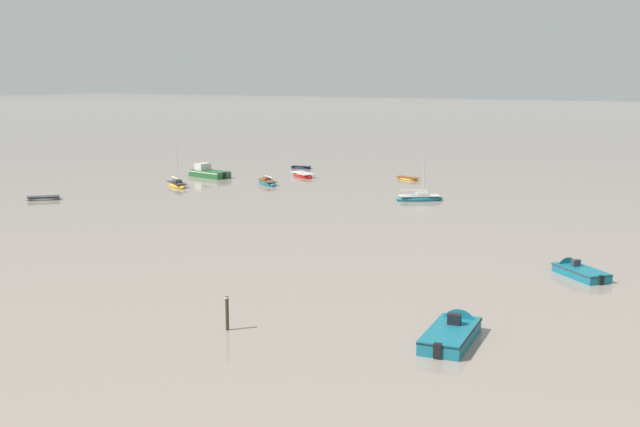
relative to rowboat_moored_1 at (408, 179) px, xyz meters
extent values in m
ellipsoid|color=gold|center=(0.00, 0.00, -0.03)|extent=(3.65, 2.23, 0.55)
cube|color=brown|center=(0.00, 0.00, 0.21)|extent=(3.38, 2.12, 0.07)
cube|color=brown|center=(0.00, 0.00, 0.12)|extent=(0.55, 1.08, 0.05)
ellipsoid|color=#197084|center=(-13.00, -12.47, 0.01)|extent=(4.55, 3.82, 0.79)
cube|color=brown|center=(-13.00, -12.47, 0.33)|extent=(3.91, 3.31, 0.08)
cube|color=brown|center=(-13.19, -12.34, 0.55)|extent=(1.35, 1.28, 0.28)
cylinder|color=#B7BABF|center=(-13.34, -12.23, 2.57)|extent=(0.08, 0.08, 4.34)
cylinder|color=beige|center=(-12.54, -12.81, 0.84)|extent=(2.14, 1.60, 0.16)
ellipsoid|color=gold|center=(-21.17, -19.52, 0.01)|extent=(4.73, 3.64, 0.80)
cube|color=#33383F|center=(-21.17, -19.52, 0.33)|extent=(4.06, 3.16, 0.08)
cube|color=#33383F|center=(-20.97, -19.64, 0.56)|extent=(1.37, 1.26, 0.29)
cylinder|color=#B7BABF|center=(-20.81, -19.74, 2.62)|extent=(0.08, 0.08, 4.42)
cylinder|color=beige|center=(-21.66, -19.22, 0.86)|extent=(2.28, 1.46, 0.16)
ellipsoid|color=red|center=(-13.15, -4.06, 0.02)|extent=(4.85, 3.98, 0.75)
cube|color=silver|center=(-13.15, -4.06, 0.34)|extent=(4.51, 3.74, 0.10)
cube|color=silver|center=(-13.15, -4.06, 0.23)|extent=(1.06, 1.38, 0.07)
ellipsoid|color=#197084|center=(7.88, -14.67, 0.03)|extent=(4.98, 4.22, 0.87)
cube|color=silver|center=(7.88, -14.67, 0.37)|extent=(4.28, 3.65, 0.09)
cube|color=silver|center=(8.09, -14.52, 0.61)|extent=(1.49, 1.41, 0.31)
cylinder|color=#B7BABF|center=(8.25, -14.40, 2.84)|extent=(0.09, 0.09, 4.77)
cylinder|color=beige|center=(7.37, -15.04, 0.94)|extent=(2.34, 1.77, 0.17)
ellipsoid|color=gray|center=(-26.72, -34.52, -0.02)|extent=(3.36, 3.41, 0.56)
cube|color=#33383F|center=(-26.72, -34.52, 0.22)|extent=(3.15, 3.19, 0.08)
cube|color=#33383F|center=(-26.72, -34.52, 0.13)|extent=(0.95, 0.93, 0.06)
cube|color=#197084|center=(27.15, -55.55, 0.09)|extent=(2.66, 5.15, 0.97)
cone|color=#197084|center=(26.82, -53.00, 0.09)|extent=(2.12, 1.77, 1.94)
cube|color=black|center=(27.14, -55.50, 0.46)|extent=(2.71, 5.26, 0.11)
cube|color=black|center=(27.06, -54.80, 0.85)|extent=(0.70, 0.51, 0.54)
cube|color=black|center=(27.46, -57.94, 0.24)|extent=(0.42, 0.35, 0.69)
cube|color=#197084|center=(29.85, -39.06, 0.05)|extent=(4.17, 3.94, 0.80)
cone|color=#197084|center=(28.25, -37.66, 0.05)|extent=(2.01, 2.04, 1.60)
cube|color=#33383F|center=(29.82, -39.02, 0.35)|extent=(4.26, 4.03, 0.09)
cube|color=#33383F|center=(29.38, -38.65, 0.67)|extent=(0.62, 0.64, 0.44)
cube|color=black|center=(31.35, -40.36, 0.17)|extent=(0.40, 0.40, 0.57)
ellipsoid|color=navy|center=(-18.17, 3.67, -0.04)|extent=(3.25, 1.57, 0.49)
cube|color=black|center=(-18.17, 3.67, 0.17)|extent=(3.00, 1.51, 0.07)
cube|color=black|center=(-18.17, 3.67, 0.10)|extent=(0.36, 0.98, 0.05)
cube|color=#23602D|center=(-23.42, -10.42, 0.13)|extent=(6.04, 3.41, 1.12)
cone|color=#23602D|center=(-26.34, -9.85, 0.13)|extent=(2.18, 2.54, 2.24)
cube|color=silver|center=(-23.48, -10.40, 0.55)|extent=(6.17, 3.48, 0.12)
cube|color=silver|center=(-24.75, -10.16, 1.13)|extent=(1.68, 2.00, 0.87)
cube|color=#384751|center=(-25.42, -10.02, 1.19)|extent=(0.63, 1.73, 0.69)
cube|color=black|center=(-20.69, -10.95, 0.30)|extent=(0.43, 0.51, 0.80)
cylinder|color=#413323|center=(16.44, -59.53, 0.65)|extent=(0.18, 0.18, 2.00)
cylinder|color=silver|center=(16.44, -59.53, 1.59)|extent=(0.22, 0.22, 0.08)
camera|label=1|loc=(40.50, -91.04, 12.90)|focal=44.36mm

